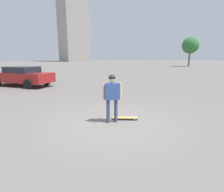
# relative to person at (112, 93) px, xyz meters

# --- Properties ---
(ground_plane) EXTENTS (220.00, 220.00, 0.00)m
(ground_plane) POSITION_rel_person_xyz_m (0.00, 0.00, -1.00)
(ground_plane) COLOR slate
(person) EXTENTS (0.35, 0.60, 1.58)m
(person) POSITION_rel_person_xyz_m (0.00, 0.00, 0.00)
(person) COLOR #38476B
(person) RESTS_ON ground_plane
(skateboard) EXTENTS (0.70, 0.87, 0.08)m
(skateboard) POSITION_rel_person_xyz_m (0.03, 0.52, -0.93)
(skateboard) COLOR tan
(skateboard) RESTS_ON ground_plane
(car_parked_near) EXTENTS (4.78, 4.23, 1.44)m
(car_parked_near) POSITION_rel_person_xyz_m (-9.83, -1.58, -0.24)
(car_parked_near) COLOR maroon
(car_parked_near) RESTS_ON ground_plane
(building_block_distant) EXTENTS (14.47, 10.81, 40.15)m
(building_block_distant) POSITION_rel_person_xyz_m (-80.67, 29.42, 19.08)
(building_block_distant) COLOR #9E998E
(building_block_distant) RESTS_ON ground_plane
(tree_distant) EXTENTS (3.59, 3.59, 6.43)m
(tree_distant) POSITION_rel_person_xyz_m (-19.73, 33.34, 3.62)
(tree_distant) COLOR brown
(tree_distant) RESTS_ON ground_plane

